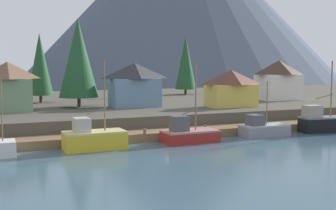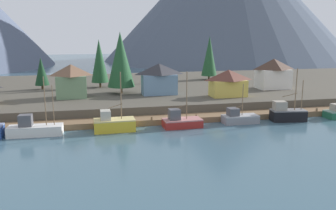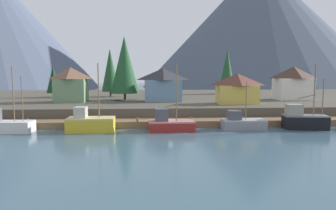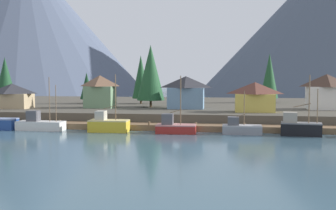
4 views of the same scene
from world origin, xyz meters
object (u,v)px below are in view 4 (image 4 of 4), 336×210
object	(u,v)px
house_white	(326,91)
conifer_near_right	(87,86)
fishing_boat_black	(299,127)
conifer_mid_left	(151,73)
fishing_boat_yellow	(108,124)
conifer_near_left	(141,77)
fishing_boat_red	(175,127)
fishing_boat_grey	(241,128)
conifer_back_left	(269,76)
house_blue	(186,92)
house_yellow	(255,97)
fishing_boat_white	(40,124)
house_tan	(12,96)
house_green	(100,91)
conifer_mid_right	(5,79)

from	to	relation	value
house_white	conifer_near_right	bearing A→B (deg)	169.03
fishing_boat_black	conifer_mid_left	distance (m)	36.38
fishing_boat_yellow	conifer_mid_left	distance (m)	23.60
fishing_boat_black	conifer_near_right	bearing A→B (deg)	153.39
fishing_boat_yellow	conifer_near_right	bearing A→B (deg)	114.00
conifer_near_left	conifer_near_right	world-z (taller)	conifer_near_left
fishing_boat_yellow	fishing_boat_red	xyz separation A→B (m)	(11.31, -0.06, -0.20)
fishing_boat_black	conifer_mid_left	size ratio (longest dim) A/B	0.71
fishing_boat_grey	fishing_boat_black	xyz separation A→B (m)	(9.12, -0.34, 0.40)
fishing_boat_black	conifer_back_left	bearing A→B (deg)	99.36
fishing_boat_red	house_blue	xyz separation A→B (m)	(-0.10, 18.73, 4.94)
house_yellow	conifer_mid_left	xyz separation A→B (m)	(-21.71, 8.65, 4.60)
conifer_near_left	conifer_mid_left	bearing A→B (deg)	-66.81
house_yellow	conifer_near_left	world-z (taller)	conifer_near_left
fishing_boat_white	fishing_boat_grey	world-z (taller)	fishing_boat_white
house_tan	conifer_near_left	xyz separation A→B (m)	(24.05, 17.17, 3.85)
fishing_boat_black	house_green	size ratio (longest dim) A/B	1.38
fishing_boat_grey	house_tan	world-z (taller)	house_tan
house_tan	house_white	world-z (taller)	house_white
conifer_back_left	house_yellow	bearing A→B (deg)	-100.71
fishing_boat_grey	conifer_back_left	distance (m)	41.67
fishing_boat_white	house_green	size ratio (longest dim) A/B	1.32
fishing_boat_yellow	conifer_near_right	xyz separation A→B (m)	(-14.68, 31.47, 5.59)
fishing_boat_red	house_white	world-z (taller)	house_white
house_yellow	house_tan	bearing A→B (deg)	178.20
fishing_boat_grey	conifer_back_left	world-z (taller)	conifer_back_left
conifer_near_left	fishing_boat_red	bearing A→B (deg)	-68.69
fishing_boat_grey	conifer_mid_right	bearing A→B (deg)	158.06
fishing_boat_grey	house_blue	size ratio (longest dim) A/B	0.90
fishing_boat_yellow	conifer_back_left	world-z (taller)	conifer_back_left
fishing_boat_white	fishing_boat_black	bearing A→B (deg)	1.72
fishing_boat_grey	conifer_back_left	xyz separation A→B (m)	(8.10, 40.02, 8.30)
conifer_near_left	fishing_boat_grey	bearing A→B (deg)	-53.72
fishing_boat_white	house_blue	size ratio (longest dim) A/B	1.18
fishing_boat_red	conifer_back_left	world-z (taller)	conifer_back_left
house_yellow	conifer_mid_left	size ratio (longest dim) A/B	0.57
fishing_boat_yellow	conifer_near_right	size ratio (longest dim) A/B	1.27
fishing_boat_white	conifer_mid_right	bearing A→B (deg)	132.31
house_tan	house_white	distance (m)	65.14
house_white	conifer_back_left	world-z (taller)	conifer_back_left
fishing_boat_grey	conifer_near_left	bearing A→B (deg)	126.58
house_white	conifer_mid_left	bearing A→B (deg)	178.85
fishing_boat_yellow	conifer_back_left	size ratio (longest dim) A/B	0.77
conifer_near_left	conifer_mid_right	distance (m)	31.26
house_white	fishing_boat_white	bearing A→B (deg)	-158.14
house_tan	house_green	xyz separation A→B (m)	(17.92, 3.99, 0.88)
conifer_mid_left	house_white	bearing A→B (deg)	-1.15
fishing_boat_yellow	fishing_boat_black	xyz separation A→B (m)	(31.11, -0.04, 0.16)
conifer_mid_left	conifer_mid_right	xyz separation A→B (m)	(-33.97, 0.19, -1.40)
fishing_boat_black	house_white	size ratio (longest dim) A/B	1.23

